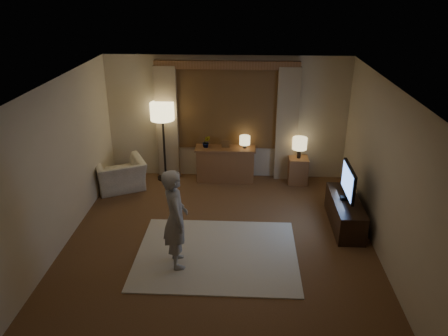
# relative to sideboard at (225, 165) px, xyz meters

# --- Properties ---
(room) EXTENTS (5.04, 5.54, 2.64)m
(room) POSITION_rel_sideboard_xyz_m (0.02, -2.00, 0.98)
(room) COLOR brown
(room) RESTS_ON ground
(rug) EXTENTS (2.50, 2.00, 0.02)m
(rug) POSITION_rel_sideboard_xyz_m (0.00, -2.79, -0.34)
(rug) COLOR beige
(rug) RESTS_ON floor
(sideboard) EXTENTS (1.20, 0.40, 0.70)m
(sideboard) POSITION_rel_sideboard_xyz_m (0.00, 0.00, 0.00)
(sideboard) COLOR brown
(sideboard) RESTS_ON floor
(picture_frame) EXTENTS (0.16, 0.02, 0.20)m
(picture_frame) POSITION_rel_sideboard_xyz_m (0.00, 0.00, 0.45)
(picture_frame) COLOR brown
(picture_frame) RESTS_ON sideboard
(plant) EXTENTS (0.17, 0.13, 0.30)m
(plant) POSITION_rel_sideboard_xyz_m (-0.40, 0.00, 0.50)
(plant) COLOR #999999
(plant) RESTS_ON sideboard
(table_lamp_sideboard) EXTENTS (0.22, 0.22, 0.30)m
(table_lamp_sideboard) POSITION_rel_sideboard_xyz_m (0.40, 0.00, 0.55)
(table_lamp_sideboard) COLOR black
(table_lamp_sideboard) RESTS_ON sideboard
(floor_lamp) EXTENTS (0.49, 0.49, 1.68)m
(floor_lamp) POSITION_rel_sideboard_xyz_m (-1.29, -0.00, 1.06)
(floor_lamp) COLOR black
(floor_lamp) RESTS_ON floor
(armchair) EXTENTS (1.23, 1.18, 0.62)m
(armchair) POSITION_rel_sideboard_xyz_m (-2.13, -0.55, -0.04)
(armchair) COLOR beige
(armchair) RESTS_ON floor
(side_table) EXTENTS (0.40, 0.40, 0.56)m
(side_table) POSITION_rel_sideboard_xyz_m (1.53, -0.05, -0.07)
(side_table) COLOR brown
(side_table) RESTS_ON floor
(table_lamp_side) EXTENTS (0.30, 0.30, 0.44)m
(table_lamp_side) POSITION_rel_sideboard_xyz_m (1.53, -0.05, 0.52)
(table_lamp_side) COLOR black
(table_lamp_side) RESTS_ON side_table
(tv_stand) EXTENTS (0.45, 1.40, 0.50)m
(tv_stand) POSITION_rel_sideboard_xyz_m (2.17, -1.78, -0.10)
(tv_stand) COLOR black
(tv_stand) RESTS_ON floor
(tv) EXTENTS (0.21, 0.84, 0.61)m
(tv) POSITION_rel_sideboard_xyz_m (2.16, -1.78, 0.49)
(tv) COLOR black
(tv) RESTS_ON tv_stand
(person) EXTENTS (0.52, 0.64, 1.54)m
(person) POSITION_rel_sideboard_xyz_m (-0.57, -3.07, 0.44)
(person) COLOR #A8A39B
(person) RESTS_ON rug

